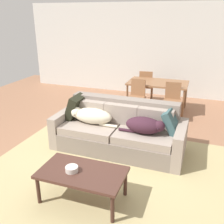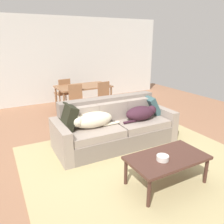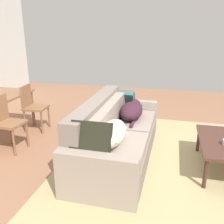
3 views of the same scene
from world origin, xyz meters
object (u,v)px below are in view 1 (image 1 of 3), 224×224
coffee_table (82,174)px  dining_chair_far_left (146,85)px  dog_on_right_cushion (145,125)px  dining_chair_near_right (172,99)px  throw_pillow_by_left_arm (75,107)px  bowl_on_coffee_table (72,169)px  couch (119,131)px  dog_on_left_cushion (91,116)px  throw_pillow_by_right_arm (172,122)px  dining_table (158,85)px  dining_chair_near_left (136,96)px

coffee_table → dining_chair_far_left: bearing=91.6°
dog_on_right_cushion → dining_chair_near_right: bearing=84.7°
throw_pillow_by_left_arm → bowl_on_coffee_table: 1.83m
couch → dog_on_left_cushion: 0.60m
throw_pillow_by_left_arm → dining_chair_far_left: throw_pillow_by_left_arm is taller
couch → coffee_table: bearing=-89.6°
throw_pillow_by_right_arm → dining_chair_far_left: size_ratio=0.45×
couch → dining_table: size_ratio=1.60×
dog_on_left_cushion → throw_pillow_by_right_arm: bearing=5.9°
throw_pillow_by_left_arm → dining_chair_far_left: (0.78, 2.79, -0.18)m
dining_chair_near_left → bowl_on_coffee_table: bearing=-85.5°
dining_table → dining_chair_far_left: 0.71m
dining_table → throw_pillow_by_right_arm: bearing=-74.2°
throw_pillow_by_right_arm → dining_chair_far_left: bearing=110.7°
dining_table → dining_chair_near_right: 0.72m
throw_pillow_by_right_arm → dining_table: size_ratio=0.27×
coffee_table → throw_pillow_by_right_arm: bearing=59.2°
bowl_on_coffee_table → couch: bearing=84.9°
dog_on_right_cushion → dining_chair_near_left: bearing=109.4°
coffee_table → dining_chair_near_right: (0.74, 3.31, 0.10)m
coffee_table → dining_chair_near_left: dining_chair_near_left is taller
dog_on_right_cushion → dining_table: dog_on_right_cushion is taller
throw_pillow_by_left_arm → coffee_table: 1.86m
dining_table → dining_chair_far_left: dining_chair_far_left is taller
bowl_on_coffee_table → dining_chair_far_left: dining_chair_far_left is taller
couch → dog_on_left_cushion: bearing=-169.5°
couch → throw_pillow_by_right_arm: size_ratio=5.88×
dining_table → couch: bearing=-97.0°
dining_chair_near_left → dining_table: bearing=58.9°
bowl_on_coffee_table → dining_chair_near_left: size_ratio=0.19×
dining_table → dining_chair_far_left: size_ratio=1.66×
throw_pillow_by_left_arm → coffee_table: size_ratio=0.41×
coffee_table → throw_pillow_by_left_arm: bearing=119.5°
bowl_on_coffee_table → dining_chair_far_left: bearing=90.0°
dog_on_right_cushion → throw_pillow_by_right_arm: bearing=28.5°
dining_chair_near_left → dining_chair_near_right: 0.85m
throw_pillow_by_right_arm → dining_chair_near_right: (-0.20, 1.74, -0.15)m
dining_chair_near_right → throw_pillow_by_left_arm: bearing=-138.1°
couch → dining_chair_near_left: (-0.13, 1.74, 0.17)m
dog_on_left_cushion → dining_chair_near_right: 2.25m
dog_on_right_cushion → dining_chair_near_left: size_ratio=0.86×
dog_on_right_cushion → throw_pillow_by_right_arm: throw_pillow_by_right_arm is taller
dog_on_left_cushion → dog_on_right_cushion: dog_on_left_cushion is taller
couch → dining_chair_near_right: couch is taller
dining_chair_near_right → coffee_table: bearing=-106.7°
throw_pillow_by_left_arm → throw_pillow_by_right_arm: 1.85m
dining_chair_near_right → dining_table: bearing=125.6°
coffee_table → dining_chair_near_right: bearing=77.4°
dog_on_left_cushion → dining_chair_far_left: (0.39, 2.95, -0.11)m
coffee_table → dog_on_left_cushion: bearing=109.5°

